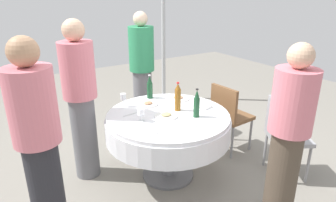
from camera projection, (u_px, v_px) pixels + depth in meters
name	position (u px, v px, depth m)	size (l,w,h in m)	color
ground_plane	(168.00, 175.00, 3.34)	(10.00, 10.00, 0.00)	gray
dining_table	(168.00, 127.00, 3.13)	(1.30, 1.30, 0.74)	white
bottle_dark_green_right	(150.00, 87.00, 3.49)	(0.07, 0.07, 0.28)	#194728
bottle_dark_green_far	(197.00, 104.00, 2.97)	(0.06, 0.06, 0.30)	#194728
bottle_amber_mid	(178.00, 97.00, 3.13)	(0.06, 0.06, 0.31)	#8C5619
wine_glass_rear	(141.00, 112.00, 2.89)	(0.08, 0.08, 0.13)	white
wine_glass_inner	(123.00, 97.00, 3.24)	(0.06, 0.06, 0.15)	white
plate_front	(166.00, 116.00, 3.01)	(0.23, 0.23, 0.04)	white
plate_outer	(178.00, 98.00, 3.48)	(0.25, 0.25, 0.04)	white
plate_near	(148.00, 104.00, 3.31)	(0.21, 0.21, 0.04)	white
fork_far	(151.00, 136.00, 2.63)	(0.18, 0.02, 0.01)	silver
fork_mid	(131.00, 114.00, 3.07)	(0.18, 0.02, 0.01)	silver
fork_rear	(200.00, 124.00, 2.84)	(0.18, 0.02, 0.01)	silver
folded_napkin	(204.00, 107.00, 3.24)	(0.13, 0.13, 0.02)	white
person_right	(288.00, 135.00, 2.44)	(0.34, 0.34, 1.59)	#4C3F33
person_far	(39.00, 143.00, 2.22)	(0.34, 0.34, 1.67)	#26262B
person_mid	(81.00, 99.00, 3.06)	(0.34, 0.34, 1.69)	slate
person_rear	(142.00, 71.00, 4.13)	(0.34, 0.34, 1.68)	slate
chair_west	(229.00, 113.00, 3.67)	(0.43, 0.43, 0.87)	brown
chair_north	(282.00, 132.00, 3.19)	(0.55, 0.55, 0.87)	#99999E
tent_pole_main	(163.00, 25.00, 5.24)	(0.07, 0.07, 2.69)	#B2B5B7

